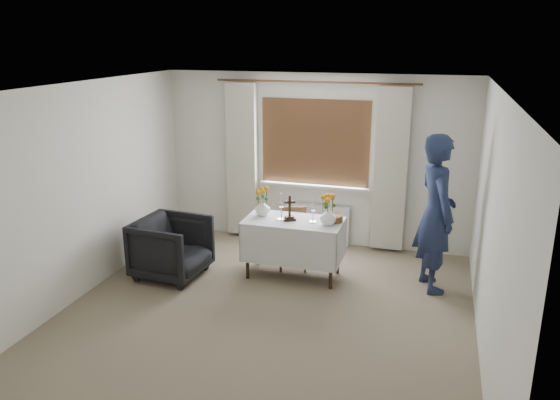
{
  "coord_description": "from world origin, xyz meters",
  "views": [
    {
      "loc": [
        1.7,
        -5.1,
        2.99
      ],
      "look_at": [
        -0.09,
        0.99,
        1.08
      ],
      "focal_mm": 35.0,
      "sensor_mm": 36.0,
      "label": 1
    }
  ],
  "objects_px": {
    "person": "(436,213)",
    "wooden_chair": "(293,239)",
    "wooden_cross": "(290,208)",
    "altar_table": "(293,248)",
    "flower_vase_left": "(263,208)",
    "flower_vase_right": "(328,216)",
    "armchair": "(172,248)"
  },
  "relations": [
    {
      "from": "wooden_cross",
      "to": "altar_table",
      "type": "bearing_deg",
      "value": -6.07
    },
    {
      "from": "altar_table",
      "to": "wooden_cross",
      "type": "xyz_separation_m",
      "value": [
        -0.05,
        -0.02,
        0.54
      ]
    },
    {
      "from": "altar_table",
      "to": "flower_vase_left",
      "type": "xyz_separation_m",
      "value": [
        -0.44,
        0.08,
        0.48
      ]
    },
    {
      "from": "altar_table",
      "to": "person",
      "type": "height_order",
      "value": "person"
    },
    {
      "from": "wooden_cross",
      "to": "flower_vase_right",
      "type": "height_order",
      "value": "wooden_cross"
    },
    {
      "from": "flower_vase_left",
      "to": "armchair",
      "type": "bearing_deg",
      "value": -154.29
    },
    {
      "from": "armchair",
      "to": "wooden_cross",
      "type": "distance_m",
      "value": 1.6
    },
    {
      "from": "wooden_cross",
      "to": "flower_vase_left",
      "type": "bearing_deg",
      "value": 141.33
    },
    {
      "from": "wooden_chair",
      "to": "flower_vase_right",
      "type": "xyz_separation_m",
      "value": [
        0.52,
        -0.3,
        0.46
      ]
    },
    {
      "from": "armchair",
      "to": "wooden_cross",
      "type": "relative_size",
      "value": 2.67
    },
    {
      "from": "person",
      "to": "wooden_chair",
      "type": "bearing_deg",
      "value": 64.75
    },
    {
      "from": "armchair",
      "to": "wooden_cross",
      "type": "bearing_deg",
      "value": -69.43
    },
    {
      "from": "flower_vase_right",
      "to": "altar_table",
      "type": "bearing_deg",
      "value": 174.45
    },
    {
      "from": "flower_vase_left",
      "to": "flower_vase_right",
      "type": "distance_m",
      "value": 0.89
    },
    {
      "from": "person",
      "to": "altar_table",
      "type": "bearing_deg",
      "value": 73.31
    },
    {
      "from": "wooden_chair",
      "to": "person",
      "type": "relative_size",
      "value": 0.42
    },
    {
      "from": "armchair",
      "to": "flower_vase_left",
      "type": "distance_m",
      "value": 1.27
    },
    {
      "from": "flower_vase_left",
      "to": "flower_vase_right",
      "type": "bearing_deg",
      "value": -7.9
    },
    {
      "from": "armchair",
      "to": "person",
      "type": "distance_m",
      "value": 3.32
    },
    {
      "from": "altar_table",
      "to": "wooden_chair",
      "type": "xyz_separation_m",
      "value": [
        -0.07,
        0.26,
        0.03
      ]
    },
    {
      "from": "flower_vase_right",
      "to": "person",
      "type": "bearing_deg",
      "value": 9.03
    },
    {
      "from": "wooden_chair",
      "to": "wooden_cross",
      "type": "bearing_deg",
      "value": -99.62
    },
    {
      "from": "flower_vase_right",
      "to": "wooden_chair",
      "type": "bearing_deg",
      "value": 149.71
    },
    {
      "from": "altar_table",
      "to": "flower_vase_left",
      "type": "distance_m",
      "value": 0.66
    },
    {
      "from": "wooden_chair",
      "to": "wooden_cross",
      "type": "height_order",
      "value": "wooden_cross"
    },
    {
      "from": "person",
      "to": "wooden_cross",
      "type": "xyz_separation_m",
      "value": [
        -1.76,
        -0.17,
        -0.04
      ]
    },
    {
      "from": "wooden_chair",
      "to": "flower_vase_left",
      "type": "distance_m",
      "value": 0.61
    },
    {
      "from": "altar_table",
      "to": "person",
      "type": "bearing_deg",
      "value": 5.24
    },
    {
      "from": "wooden_chair",
      "to": "flower_vase_left",
      "type": "height_order",
      "value": "flower_vase_left"
    },
    {
      "from": "flower_vase_left",
      "to": "flower_vase_right",
      "type": "height_order",
      "value": "flower_vase_right"
    },
    {
      "from": "altar_table",
      "to": "flower_vase_right",
      "type": "xyz_separation_m",
      "value": [
        0.45,
        -0.04,
        0.49
      ]
    },
    {
      "from": "person",
      "to": "wooden_cross",
      "type": "relative_size",
      "value": 6.02
    }
  ]
}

